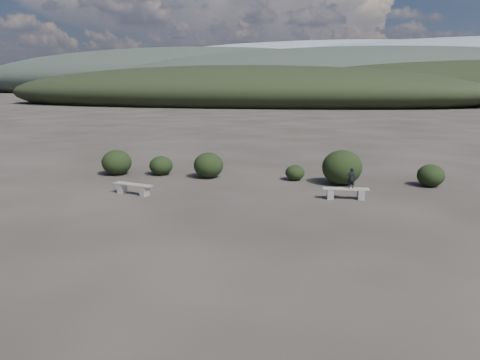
# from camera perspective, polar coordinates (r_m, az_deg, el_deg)

# --- Properties ---
(ground) EXTENTS (1200.00, 1200.00, 0.00)m
(ground) POSITION_cam_1_polar(r_m,az_deg,el_deg) (14.21, -6.12, -6.97)
(ground) COLOR #2A2520
(ground) RESTS_ON ground
(bench_left) EXTENTS (1.85, 0.76, 0.45)m
(bench_left) POSITION_cam_1_polar(r_m,az_deg,el_deg) (19.95, -12.92, -0.96)
(bench_left) COLOR slate
(bench_left) RESTS_ON ground
(bench_right) EXTENTS (1.85, 0.67, 0.45)m
(bench_right) POSITION_cam_1_polar(r_m,az_deg,el_deg) (19.11, 12.76, -1.50)
(bench_right) COLOR slate
(bench_right) RESTS_ON ground
(seated_person) EXTENTS (0.34, 0.27, 0.83)m
(seated_person) POSITION_cam_1_polar(r_m,az_deg,el_deg) (19.02, 13.40, 0.23)
(seated_person) COLOR black
(seated_person) RESTS_ON bench_right
(shrub_a) EXTENTS (1.18, 1.18, 0.96)m
(shrub_a) POSITION_cam_1_polar(r_m,az_deg,el_deg) (23.97, -9.60, 1.75)
(shrub_a) COLOR black
(shrub_a) RESTS_ON ground
(shrub_b) EXTENTS (1.46, 1.46, 1.25)m
(shrub_b) POSITION_cam_1_polar(r_m,az_deg,el_deg) (22.94, -3.87, 1.81)
(shrub_b) COLOR black
(shrub_b) RESTS_ON ground
(shrub_c) EXTENTS (0.92, 0.92, 0.74)m
(shrub_c) POSITION_cam_1_polar(r_m,az_deg,el_deg) (22.47, 6.71, 0.89)
(shrub_c) COLOR black
(shrub_c) RESTS_ON ground
(shrub_d) EXTENTS (1.82, 1.82, 1.59)m
(shrub_d) POSITION_cam_1_polar(r_m,az_deg,el_deg) (21.81, 12.33, 1.52)
(shrub_d) COLOR black
(shrub_d) RESTS_ON ground
(shrub_e) EXTENTS (1.20, 1.20, 1.00)m
(shrub_e) POSITION_cam_1_polar(r_m,az_deg,el_deg) (22.62, 22.24, 0.51)
(shrub_e) COLOR black
(shrub_e) RESTS_ON ground
(shrub_f) EXTENTS (1.49, 1.49, 1.26)m
(shrub_f) POSITION_cam_1_polar(r_m,az_deg,el_deg) (24.49, -14.80, 2.09)
(shrub_f) COLOR black
(shrub_f) RESTS_ON ground
(mountain_ridges) EXTENTS (500.00, 400.00, 56.00)m
(mountain_ridges) POSITION_cam_1_polar(r_m,az_deg,el_deg) (351.90, 13.10, 12.31)
(mountain_ridges) COLOR black
(mountain_ridges) RESTS_ON ground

